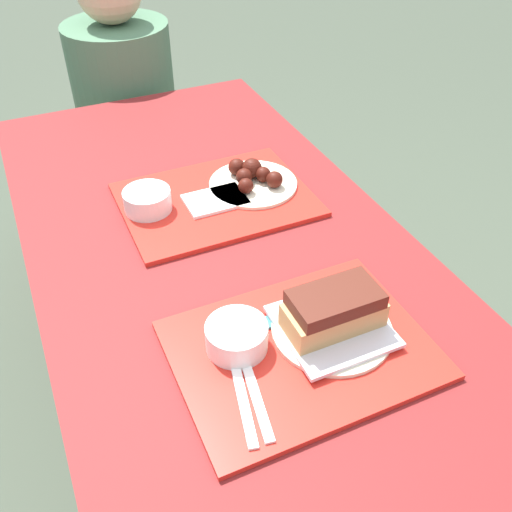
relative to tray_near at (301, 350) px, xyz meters
The scene contains 14 objects.
ground_plane 0.79m from the tray_near, 93.70° to the left, with size 12.00×12.00×0.00m, color #424C3D.
picnic_table 0.25m from the tray_near, 93.70° to the left, with size 0.79×1.85×0.75m.
picnic_bench_far 1.43m from the tray_near, 90.61° to the left, with size 0.75×0.28×0.44m.
tray_near is the anchor object (origin of this frame).
tray_far 0.50m from the tray_near, 86.03° to the left, with size 0.44×0.33×0.01m.
bowl_coleslaw_near 0.12m from the tray_near, 154.39° to the left, with size 0.11×0.11×0.05m.
brisket_sandwich_plate 0.08m from the tray_near, 10.47° to the left, with size 0.22×0.22×0.09m.
plastic_fork_near 0.15m from the tray_near, 155.01° to the right, with size 0.05×0.17×0.00m.
plastic_knife_near 0.13m from the tray_near, 150.96° to the right, with size 0.04×0.17×0.00m.
condiment_packet 0.08m from the tray_near, 107.30° to the left, with size 0.04×0.03×0.01m.
bowl_coleslaw_far 0.53m from the tray_near, 103.55° to the left, with size 0.11×0.11×0.05m.
wings_plate_far 0.53m from the tray_near, 75.05° to the left, with size 0.21×0.21×0.06m.
napkin_far 0.48m from the tray_near, 86.71° to the left, with size 0.14×0.10×0.01m.
person_seated_across 1.37m from the tray_near, 89.00° to the left, with size 0.35×0.35×0.69m.
Camera 1 is at (-0.33, -0.80, 1.52)m, focal length 40.00 mm.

